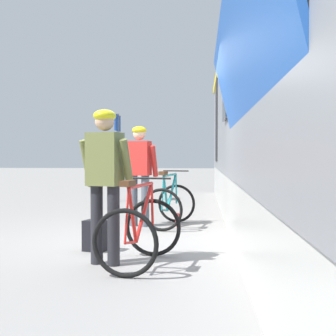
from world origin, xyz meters
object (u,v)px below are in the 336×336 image
at_px(bicycle_far_teal, 169,204).
at_px(backpack_on_platform, 95,236).
at_px(water_bottle_near_the_bikes, 177,220).
at_px(cyclist_far_in_red, 139,167).
at_px(cyclist_near_in_olive, 105,172).
at_px(platform_sign_post, 118,142).
at_px(bicycle_near_red, 140,231).

distance_m(bicycle_far_teal, backpack_on_platform, 2.24).
bearing_deg(water_bottle_near_the_bikes, cyclist_far_in_red, -175.88).
relative_size(backpack_on_platform, water_bottle_near_the_bikes, 1.75).
relative_size(bicycle_far_teal, backpack_on_platform, 2.95).
bearing_deg(cyclist_near_in_olive, platform_sign_post, 99.74).
bearing_deg(bicycle_near_red, cyclist_far_in_red, 98.19).
distance_m(backpack_on_platform, water_bottle_near_the_bikes, 2.34).
bearing_deg(bicycle_far_teal, backpack_on_platform, -111.67).
bearing_deg(water_bottle_near_the_bikes, platform_sign_post, 113.92).
height_order(cyclist_far_in_red, platform_sign_post, platform_sign_post).
xyz_separation_m(cyclist_far_in_red, bicycle_far_teal, (0.53, -0.01, -0.65)).
distance_m(cyclist_near_in_olive, cyclist_far_in_red, 2.77).
distance_m(cyclist_near_in_olive, platform_sign_post, 7.18).
bearing_deg(backpack_on_platform, platform_sign_post, 116.90).
bearing_deg(cyclist_near_in_olive, backpack_on_platform, 113.05).
distance_m(bicycle_near_red, backpack_on_platform, 1.04).
bearing_deg(platform_sign_post, water_bottle_near_the_bikes, -66.08).
bearing_deg(water_bottle_near_the_bikes, backpack_on_platform, -114.27).
bearing_deg(cyclist_near_in_olive, bicycle_far_teal, 79.12).
bearing_deg(cyclist_far_in_red, bicycle_near_red, -81.81).
relative_size(backpack_on_platform, platform_sign_post, 0.17).
bearing_deg(water_bottle_near_the_bikes, cyclist_near_in_olive, -103.31).
bearing_deg(platform_sign_post, bicycle_far_teal, -67.90).
relative_size(cyclist_near_in_olive, platform_sign_post, 0.73).
height_order(cyclist_near_in_olive, platform_sign_post, platform_sign_post).
height_order(bicycle_far_teal, water_bottle_near_the_bikes, bicycle_far_teal).
distance_m(cyclist_near_in_olive, bicycle_far_teal, 2.89).
xyz_separation_m(cyclist_near_in_olive, backpack_on_platform, (-0.29, 0.69, -0.85)).
bearing_deg(bicycle_near_red, backpack_on_platform, 133.41).
bearing_deg(backpack_on_platform, water_bottle_near_the_bikes, 84.44).
xyz_separation_m(cyclist_far_in_red, backpack_on_platform, (-0.29, -2.08, -0.85)).
relative_size(bicycle_near_red, bicycle_far_teal, 0.99).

